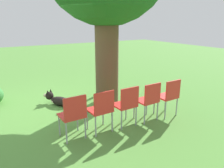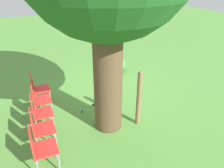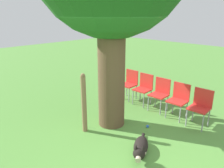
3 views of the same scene
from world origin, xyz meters
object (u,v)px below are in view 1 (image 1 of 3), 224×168
red_chair_0 (73,114)px  tennis_ball (90,111)px  fence_post (101,72)px  red_chair_2 (126,103)px  red_chair_3 (149,99)px  red_chair_4 (169,95)px  red_chair_1 (101,108)px  dog (58,100)px

red_chair_0 → tennis_ball: (-0.96, 0.78, -0.49)m
fence_post → tennis_ball: 1.59m
tennis_ball → fence_post: bearing=140.2°
red_chair_2 → red_chair_3: 0.57m
red_chair_4 → tennis_ball: 1.94m
red_chair_3 → tennis_ball: red_chair_3 is taller
red_chair_3 → red_chair_1: bearing=84.3°
red_chair_1 → red_chair_3: same height
red_chair_2 → red_chair_3: size_ratio=1.00×
dog → red_chair_2: bearing=171.7°
red_chair_2 → dog: bearing=21.9°
red_chair_1 → red_chair_4: (0.11, 1.72, 0.00)m
red_chair_1 → red_chair_4: 1.72m
fence_post → red_chair_1: fence_post is taller
fence_post → red_chair_3: fence_post is taller
red_chair_3 → fence_post: bearing=-1.7°
red_chair_1 → red_chair_3: (0.08, 1.15, 0.00)m
fence_post → red_chair_3: size_ratio=1.53×
red_chair_1 → red_chair_4: bearing=-95.7°
fence_post → red_chair_4: bearing=14.6°
tennis_ball → red_chair_2: bearing=19.4°
fence_post → red_chair_1: 2.40m
red_chair_1 → red_chair_2: same height
fence_post → red_chair_4: 2.31m
red_chair_4 → tennis_ball: size_ratio=13.04×
dog → red_chair_1: 1.97m
fence_post → red_chair_0: bearing=-39.6°
red_chair_2 → red_chair_3: same height
red_chair_2 → tennis_ball: bearing=17.5°
tennis_ball → dog: bearing=-151.6°
red_chair_1 → red_chair_3: size_ratio=1.00×
red_chair_0 → red_chair_2: bearing=-95.7°
red_chair_0 → red_chair_3: bearing=-95.7°
fence_post → red_chair_2: size_ratio=1.53×
fence_post → red_chair_0: (2.07, -1.71, -0.16)m
red_chair_1 → red_chair_3: bearing=-95.7°
fence_post → red_chair_2: (2.15, -0.57, -0.16)m
dog → red_chair_1: red_chair_1 is taller
red_chair_0 → red_chair_2: size_ratio=1.00×
fence_post → red_chair_0: size_ratio=1.53×
red_chair_3 → red_chair_2: bearing=84.3°
red_chair_4 → red_chair_0: bearing=84.3°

